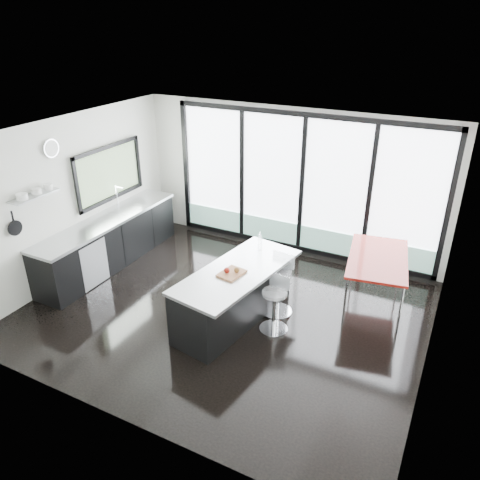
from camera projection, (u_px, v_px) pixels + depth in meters
The scene contains 11 objects.
floor at pixel (226, 311), 7.47m from camera, with size 6.00×5.00×0.00m, color black.
ceiling at pixel (223, 136), 6.24m from camera, with size 6.00×5.00×0.00m, color white.
wall_back at pixel (301, 191), 8.77m from camera, with size 6.00×0.09×2.80m.
wall_front at pixel (109, 322), 4.86m from camera, with size 6.00×0.00×2.80m, color beige.
wall_left at pixel (84, 185), 8.22m from camera, with size 0.26×5.00×2.80m.
wall_right at pixel (443, 279), 5.63m from camera, with size 0.00×5.00×2.80m, color beige.
counter_cabinets at pixel (110, 241), 8.68m from camera, with size 0.69×3.24×1.36m.
island at pixel (234, 294), 7.08m from camera, with size 1.25×2.31×1.16m.
bar_stool_near at pixel (274, 311), 6.88m from camera, with size 0.43×0.43×0.68m, color silver.
bar_stool_far at pixel (277, 292), 7.27m from camera, with size 0.48×0.48×0.76m, color silver.
red_table at pixel (375, 280), 7.51m from camera, with size 0.89×1.56×0.84m, color maroon.
Camera 1 is at (3.03, -5.43, 4.30)m, focal length 35.00 mm.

